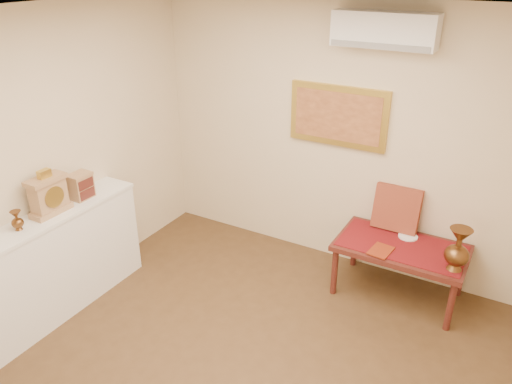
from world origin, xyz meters
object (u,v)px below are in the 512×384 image
Objects in this scene: display_ledge at (46,270)px; wooden_chest at (81,186)px; brass_urn_tall at (459,245)px; mantel_clock at (49,195)px; low_table at (401,252)px.

wooden_chest is at bearing 90.24° from display_ledge.
mantel_clock reaches higher than brass_urn_tall.
brass_urn_tall is 3.62m from display_ledge.
display_ledge is 8.28× the size of wooden_chest.
brass_urn_tall reaches higher than display_ledge.
mantel_clock reaches higher than low_table.
wooden_chest reaches higher than display_ledge.
brass_urn_tall reaches higher than low_table.
wooden_chest reaches higher than low_table.
display_ledge is 0.69m from mantel_clock.
mantel_clock is 3.24m from low_table.
wooden_chest is 3.06m from low_table.
display_ledge reaches higher than low_table.
wooden_chest is at bearing 89.79° from mantel_clock.
wooden_chest is (-0.00, 0.53, 0.61)m from display_ledge.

